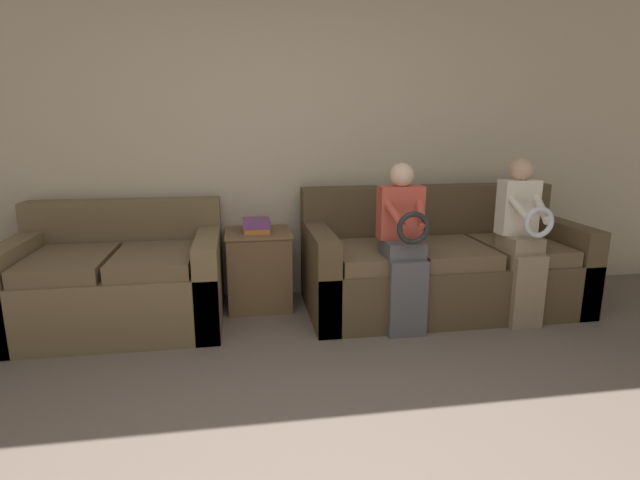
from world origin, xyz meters
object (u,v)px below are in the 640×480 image
(book_stack, at_px, (256,225))
(couch_main, at_px, (439,266))
(child_left_seated, at_px, (403,241))
(child_right_seated, at_px, (522,234))
(side_shelf, at_px, (259,268))
(couch_side, at_px, (119,282))

(book_stack, bearing_deg, couch_main, -8.67)
(child_left_seated, distance_m, child_right_seated, 0.87)
(book_stack, bearing_deg, side_shelf, 29.35)
(side_shelf, bearing_deg, book_stack, -150.65)
(side_shelf, relative_size, book_stack, 2.48)
(side_shelf, bearing_deg, child_right_seated, -18.47)
(couch_side, xyz_separation_m, child_right_seated, (2.83, -0.41, 0.34))
(child_left_seated, relative_size, book_stack, 4.77)
(child_left_seated, bearing_deg, side_shelf, 147.37)
(child_right_seated, bearing_deg, side_shelf, 161.53)
(child_left_seated, relative_size, side_shelf, 1.92)
(couch_side, height_order, book_stack, couch_side)
(couch_main, relative_size, side_shelf, 3.47)
(couch_main, bearing_deg, child_left_seated, -137.86)
(couch_side, distance_m, child_right_seated, 2.87)
(child_left_seated, xyz_separation_m, child_right_seated, (0.87, 0.00, 0.02))
(book_stack, bearing_deg, child_left_seated, -32.18)
(side_shelf, bearing_deg, couch_main, -8.93)
(side_shelf, height_order, book_stack, book_stack)
(couch_main, xyz_separation_m, book_stack, (-1.40, 0.21, 0.33))
(couch_main, xyz_separation_m, child_left_seated, (-0.44, -0.39, 0.31))
(child_right_seated, xyz_separation_m, book_stack, (-1.84, 0.61, -0.00))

